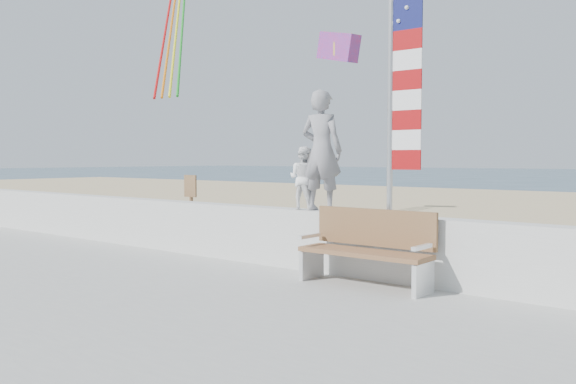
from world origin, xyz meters
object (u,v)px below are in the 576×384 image
adult (321,151)px  bench (368,247)px  flag (399,73)px  child (303,178)px

adult → bench: 1.74m
adult → flag: size_ratio=0.51×
adult → bench: (1.08, -0.45, -1.28)m
bench → flag: (0.19, 0.45, 2.30)m
bench → child: bearing=162.3°
adult → flag: flag is taller
bench → flag: bearing=67.5°
adult → flag: bearing=173.0°
child → bench: bearing=154.3°
adult → bench: bearing=150.2°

